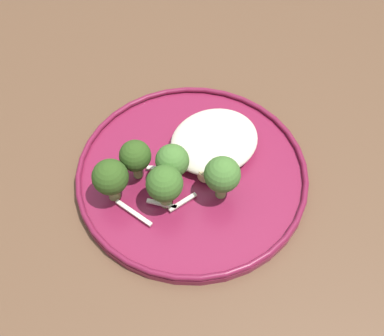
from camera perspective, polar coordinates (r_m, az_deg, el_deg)
The scene contains 18 objects.
ground at distance 1.30m, azimuth 0.57°, elevation -18.34°, with size 6.00×6.00×0.00m, color #2D2B28.
wooden_dining_table at distance 0.70m, azimuth 1.01°, elevation -2.32°, with size 1.40×1.00×0.74m.
dinner_plate at distance 0.61m, azimuth 0.00°, elevation -0.63°, with size 0.29×0.29×0.02m.
noodle_bed at distance 0.62m, azimuth 2.64°, elevation 3.22°, with size 0.12×0.10×0.03m.
seared_scallop_tilted_round at distance 0.62m, azimuth 1.81°, elevation 3.24°, with size 0.03×0.03×0.02m.
seared_scallop_left_edge at distance 0.64m, azimuth 2.81°, elevation 5.47°, with size 0.03×0.03×0.01m.
seared_scallop_half_hidden at distance 0.61m, azimuth -0.60°, elevation 2.13°, with size 0.03×0.03×0.02m.
seared_scallop_on_noodles at distance 0.61m, azimuth 3.22°, elevation 1.88°, with size 0.03×0.03×0.01m.
seared_scallop_rear_pale at distance 0.59m, azimuth 1.69°, elevation -0.49°, with size 0.02×0.02×0.01m.
broccoli_floret_rear_charred at distance 0.56m, azimuth -9.60°, elevation -1.16°, with size 0.04×0.04×0.06m.
broccoli_floret_center_pile at distance 0.55m, azimuth -3.26°, elevation -1.96°, with size 0.04×0.04×0.06m.
broccoli_floret_tall_stalk at distance 0.57m, azimuth -2.34°, elevation 0.70°, with size 0.04×0.04×0.06m.
broccoli_floret_beside_noodles at distance 0.58m, azimuth -6.71°, elevation 1.36°, with size 0.04×0.04×0.06m.
broccoli_floret_split_head at distance 0.56m, azimuth 3.59°, elevation -0.85°, with size 0.04×0.04×0.06m.
onion_sliver_long_sliver at distance 0.58m, azimuth -3.59°, elevation -4.25°, with size 0.04×0.01×0.00m, color silver.
onion_sliver_short_strip at distance 0.57m, azimuth -6.90°, elevation -5.27°, with size 0.05×0.01×0.00m, color silver.
onion_sliver_pale_crescent at distance 0.58m, azimuth -1.11°, elevation -4.05°, with size 0.04×0.01×0.00m, color silver.
onion_sliver_curled_piece at distance 0.61m, azimuth -3.07°, elevation 0.12°, with size 0.05×0.01×0.00m, color silver.
Camera 1 is at (-0.24, -0.30, 1.25)m, focal length 45.21 mm.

